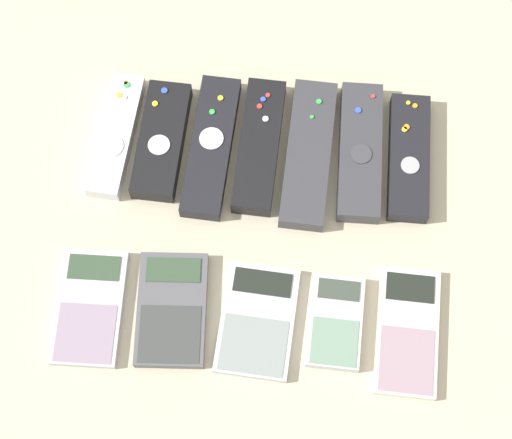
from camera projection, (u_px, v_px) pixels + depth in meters
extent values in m
plane|color=#B2A88E|center=(254.00, 241.00, 1.09)|extent=(3.00, 3.00, 0.00)
cube|color=silver|center=(116.00, 136.00, 1.13)|extent=(0.05, 0.18, 0.02)
cylinder|color=silver|center=(111.00, 146.00, 1.11)|extent=(0.03, 0.03, 0.00)
cylinder|color=red|center=(126.00, 83.00, 1.14)|extent=(0.01, 0.01, 0.00)
cylinder|color=green|center=(127.00, 85.00, 1.14)|extent=(0.01, 0.01, 0.00)
cylinder|color=silver|center=(124.00, 97.00, 1.13)|extent=(0.01, 0.01, 0.00)
cylinder|color=yellow|center=(119.00, 95.00, 1.13)|extent=(0.01, 0.01, 0.00)
cube|color=black|center=(162.00, 141.00, 1.12)|extent=(0.06, 0.16, 0.03)
cylinder|color=silver|center=(159.00, 145.00, 1.10)|extent=(0.03, 0.03, 0.00)
cylinder|color=yellow|center=(155.00, 104.00, 1.12)|extent=(0.01, 0.01, 0.00)
cylinder|color=blue|center=(164.00, 91.00, 1.13)|extent=(0.01, 0.01, 0.00)
cube|color=black|center=(211.00, 147.00, 1.12)|extent=(0.06, 0.20, 0.02)
cylinder|color=silver|center=(211.00, 138.00, 1.11)|extent=(0.03, 0.03, 0.00)
cylinder|color=yellow|center=(220.00, 98.00, 1.13)|extent=(0.01, 0.01, 0.00)
cylinder|color=green|center=(212.00, 112.00, 1.12)|extent=(0.01, 0.01, 0.00)
cube|color=black|center=(259.00, 146.00, 1.12)|extent=(0.06, 0.19, 0.03)
cylinder|color=silver|center=(267.00, 119.00, 1.12)|extent=(0.01, 0.01, 0.00)
cylinder|color=red|center=(259.00, 106.00, 1.12)|extent=(0.01, 0.01, 0.00)
cylinder|color=blue|center=(263.00, 99.00, 1.13)|extent=(0.01, 0.01, 0.00)
cylinder|color=red|center=(265.00, 95.00, 1.13)|extent=(0.01, 0.01, 0.00)
cube|color=#333338|center=(308.00, 154.00, 1.12)|extent=(0.06, 0.21, 0.02)
cylinder|color=green|center=(312.00, 117.00, 1.12)|extent=(0.01, 0.01, 0.00)
cylinder|color=green|center=(319.00, 102.00, 1.13)|extent=(0.01, 0.01, 0.00)
cube|color=#333338|center=(360.00, 152.00, 1.12)|extent=(0.06, 0.19, 0.03)
cylinder|color=#38383D|center=(361.00, 154.00, 1.10)|extent=(0.03, 0.03, 0.00)
cylinder|color=red|center=(373.00, 96.00, 1.13)|extent=(0.01, 0.01, 0.00)
cylinder|color=blue|center=(358.00, 110.00, 1.12)|extent=(0.01, 0.01, 0.00)
cube|color=black|center=(409.00, 158.00, 1.11)|extent=(0.05, 0.17, 0.02)
cylinder|color=#99999E|center=(410.00, 165.00, 1.10)|extent=(0.02, 0.02, 0.00)
cylinder|color=orange|center=(407.00, 127.00, 1.12)|extent=(0.01, 0.01, 0.00)
cylinder|color=orange|center=(415.00, 106.00, 1.13)|extent=(0.01, 0.01, 0.00)
cylinder|color=yellow|center=(408.00, 103.00, 1.13)|extent=(0.01, 0.01, 0.00)
cylinder|color=yellow|center=(405.00, 129.00, 1.12)|extent=(0.01, 0.01, 0.00)
cube|color=#B2B2B7|center=(90.00, 308.00, 1.05)|extent=(0.08, 0.15, 0.01)
cube|color=#2D422D|center=(94.00, 267.00, 1.06)|extent=(0.06, 0.03, 0.00)
cube|color=gray|center=(85.00, 333.00, 1.03)|extent=(0.07, 0.07, 0.00)
cube|color=#4C4C51|center=(172.00, 310.00, 1.05)|extent=(0.09, 0.15, 0.02)
cube|color=#2D422D|center=(173.00, 270.00, 1.05)|extent=(0.07, 0.04, 0.00)
cube|color=#353737|center=(170.00, 334.00, 1.03)|extent=(0.08, 0.08, 0.00)
cube|color=#B2B2B7|center=(257.00, 321.00, 1.04)|extent=(0.10, 0.14, 0.01)
cube|color=black|center=(263.00, 282.00, 1.05)|extent=(0.07, 0.03, 0.00)
cube|color=gray|center=(254.00, 345.00, 1.02)|extent=(0.08, 0.07, 0.00)
cube|color=#B2B2B7|center=(336.00, 322.00, 1.04)|extent=(0.07, 0.12, 0.02)
cube|color=#333D33|center=(339.00, 290.00, 1.04)|extent=(0.05, 0.03, 0.00)
cube|color=slate|center=(335.00, 342.00, 1.02)|extent=(0.06, 0.06, 0.00)
cube|color=beige|center=(407.00, 332.00, 1.04)|extent=(0.08, 0.16, 0.01)
cube|color=black|center=(410.00, 288.00, 1.05)|extent=(0.06, 0.04, 0.00)
cube|color=gray|center=(407.00, 360.00, 1.02)|extent=(0.07, 0.08, 0.00)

